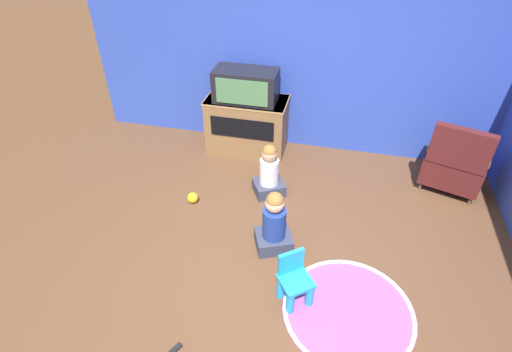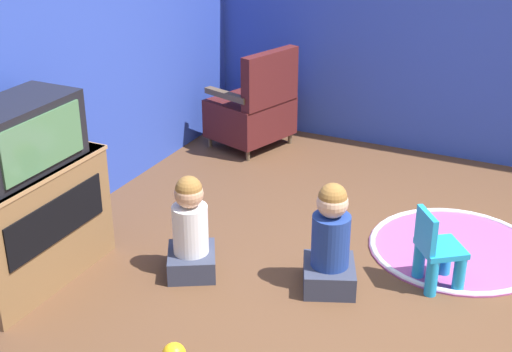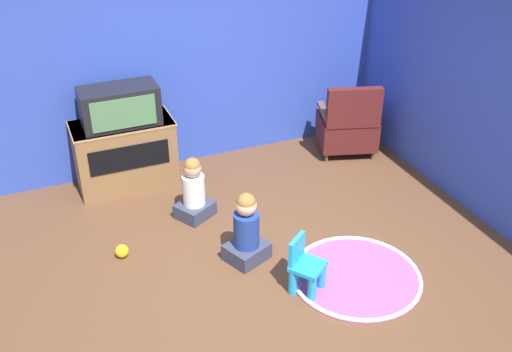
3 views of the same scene
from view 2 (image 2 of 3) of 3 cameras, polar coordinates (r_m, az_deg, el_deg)
name	(u,v)px [view 2 (image 2 of 3)]	position (r m, az deg, el deg)	size (l,w,h in m)	color
ground_plane	(397,294)	(4.47, 11.25, -9.25)	(30.00, 30.00, 0.00)	brown
wall_back	(24,56)	(4.86, -18.09, 9.10)	(5.44, 0.12, 2.51)	#2D47B2
tv_cabinet	(25,222)	(4.58, -18.03, -3.54)	(1.06, 0.53, 0.75)	brown
television	(16,137)	(4.34, -18.66, 3.00)	(0.79, 0.41, 0.41)	black
black_armchair	(254,110)	(6.40, -0.19, 5.34)	(0.80, 0.74, 0.91)	brown
yellow_kid_chair	(437,255)	(4.50, 14.29, -6.13)	(0.37, 0.36, 0.51)	#1E99DB
play_mat	(455,248)	(5.02, 15.65, -5.59)	(1.16, 1.16, 0.04)	#A54C8C
child_watching_left	(191,232)	(4.47, -5.26, -4.48)	(0.44, 0.43, 0.67)	#33384C
child_watching_center	(330,244)	(4.33, 5.98, -5.40)	(0.45, 0.42, 0.70)	#33384C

